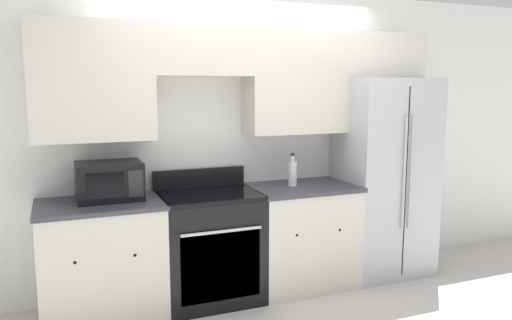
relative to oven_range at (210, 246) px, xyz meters
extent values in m
plane|color=beige|center=(0.41, -0.31, -0.46)|extent=(12.00, 12.00, 0.00)
cube|color=white|center=(0.41, 0.35, 0.84)|extent=(8.00, 0.06, 2.60)
cube|color=beige|center=(-0.85, 0.15, 1.34)|extent=(0.90, 0.33, 0.90)
cube|color=beige|center=(0.00, 0.15, 1.59)|extent=(0.80, 0.33, 0.40)
cube|color=beige|center=(1.26, 0.15, 1.34)|extent=(1.73, 0.33, 0.90)
cube|color=beige|center=(-0.85, 0.00, -0.02)|extent=(0.90, 0.62, 0.87)
cube|color=#383842|center=(-0.85, 0.00, 0.43)|extent=(0.93, 0.64, 0.03)
sphere|color=black|center=(-1.05, -0.31, 0.11)|extent=(0.03, 0.03, 0.03)
sphere|color=black|center=(-0.65, -0.31, 0.11)|extent=(0.03, 0.03, 0.03)
cube|color=beige|center=(0.85, 0.00, -0.02)|extent=(0.90, 0.62, 0.87)
cube|color=#383842|center=(0.85, 0.00, 0.43)|extent=(0.92, 0.64, 0.03)
sphere|color=black|center=(0.65, -0.31, 0.11)|extent=(0.03, 0.03, 0.03)
sphere|color=black|center=(1.05, -0.31, 0.11)|extent=(0.03, 0.03, 0.03)
cube|color=black|center=(0.00, 0.00, -0.03)|extent=(0.80, 0.62, 0.86)
cube|color=black|center=(0.00, -0.30, -0.07)|extent=(0.64, 0.01, 0.55)
cube|color=black|center=(0.00, 0.00, 0.43)|extent=(0.80, 0.62, 0.04)
cube|color=black|center=(0.00, 0.28, 0.53)|extent=(0.80, 0.04, 0.16)
cylinder|color=silver|center=(0.00, -0.33, 0.22)|extent=(0.64, 0.02, 0.02)
cube|color=#B7B7BC|center=(1.71, 0.07, 0.46)|extent=(0.83, 0.77, 1.83)
cube|color=black|center=(1.71, -0.31, 0.46)|extent=(0.01, 0.01, 1.69)
cylinder|color=#B7B7BC|center=(1.68, -0.33, 0.55)|extent=(0.02, 0.02, 1.01)
cylinder|color=#B7B7BC|center=(1.75, -0.33, 0.55)|extent=(0.02, 0.02, 1.01)
cube|color=black|center=(-0.77, 0.07, 0.59)|extent=(0.49, 0.37, 0.29)
cube|color=black|center=(-0.81, -0.11, 0.59)|extent=(0.27, 0.01, 0.19)
cube|color=#262628|center=(-0.60, -0.11, 0.59)|extent=(0.11, 0.01, 0.20)
cylinder|color=silver|center=(0.76, 0.02, 0.55)|extent=(0.07, 0.07, 0.21)
cylinder|color=silver|center=(0.76, 0.02, 0.68)|extent=(0.03, 0.03, 0.06)
cylinder|color=black|center=(0.76, 0.02, 0.72)|extent=(0.04, 0.04, 0.02)
camera|label=1|loc=(-1.13, -3.81, 1.30)|focal=35.00mm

